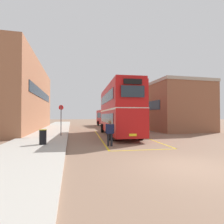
{
  "coord_description": "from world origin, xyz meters",
  "views": [
    {
      "loc": [
        -4.24,
        -5.97,
        1.97
      ],
      "look_at": [
        0.19,
        13.03,
        2.33
      ],
      "focal_mm": 28.25,
      "sensor_mm": 36.0,
      "label": 1
    }
  ],
  "objects_px": {
    "double_decker_bus": "(118,110)",
    "single_deck_bus": "(108,117)",
    "pedestrian_boarding": "(110,131)",
    "litter_bin": "(43,137)",
    "bus_stop_sign": "(61,117)"
  },
  "relations": [
    {
      "from": "double_decker_bus",
      "to": "single_deck_bus",
      "type": "bearing_deg",
      "value": 82.04
    },
    {
      "from": "double_decker_bus",
      "to": "litter_bin",
      "type": "height_order",
      "value": "double_decker_bus"
    },
    {
      "from": "single_deck_bus",
      "to": "pedestrian_boarding",
      "type": "relative_size",
      "value": 4.99
    },
    {
      "from": "pedestrian_boarding",
      "to": "litter_bin",
      "type": "bearing_deg",
      "value": 168.87
    },
    {
      "from": "double_decker_bus",
      "to": "litter_bin",
      "type": "relative_size",
      "value": 11.31
    },
    {
      "from": "litter_bin",
      "to": "pedestrian_boarding",
      "type": "bearing_deg",
      "value": -11.13
    },
    {
      "from": "bus_stop_sign",
      "to": "double_decker_bus",
      "type": "bearing_deg",
      "value": 0.08
    },
    {
      "from": "bus_stop_sign",
      "to": "pedestrian_boarding",
      "type": "bearing_deg",
      "value": -59.42
    },
    {
      "from": "pedestrian_boarding",
      "to": "bus_stop_sign",
      "type": "bearing_deg",
      "value": 120.58
    },
    {
      "from": "single_deck_bus",
      "to": "bus_stop_sign",
      "type": "distance_m",
      "value": 16.8
    },
    {
      "from": "single_deck_bus",
      "to": "pedestrian_boarding",
      "type": "distance_m",
      "value": 21.06
    },
    {
      "from": "single_deck_bus",
      "to": "litter_bin",
      "type": "height_order",
      "value": "single_deck_bus"
    },
    {
      "from": "double_decker_bus",
      "to": "pedestrian_boarding",
      "type": "distance_m",
      "value": 6.15
    },
    {
      "from": "litter_bin",
      "to": "bus_stop_sign",
      "type": "height_order",
      "value": "bus_stop_sign"
    },
    {
      "from": "single_deck_bus",
      "to": "litter_bin",
      "type": "xyz_separation_m",
      "value": [
        -8.29,
        -19.82,
        -1.03
      ]
    }
  ]
}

